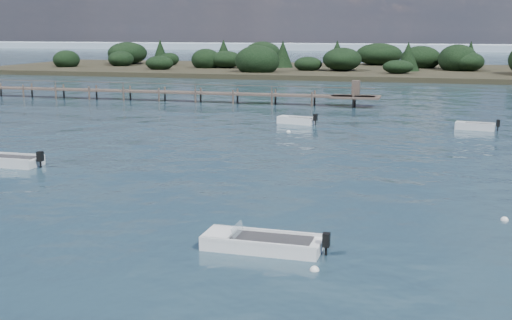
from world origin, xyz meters
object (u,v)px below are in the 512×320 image
(tender_far_grey_b, at_px, (475,128))
(jetty, at_px, (127,91))
(tender_far_white, at_px, (296,122))
(dinghy_mid_white_a, at_px, (262,245))
(dinghy_mid_grey, at_px, (5,162))

(tender_far_grey_b, height_order, jetty, jetty)
(tender_far_white, bearing_deg, dinghy_mid_white_a, -81.03)
(dinghy_mid_grey, height_order, jetty, jetty)
(tender_far_white, xyz_separation_m, jetty, (-22.21, 13.50, 0.82))
(tender_far_grey_b, distance_m, dinghy_mid_white_a, 33.11)
(dinghy_mid_white_a, bearing_deg, tender_far_white, 98.97)
(tender_far_grey_b, relative_size, dinghy_mid_grey, 0.72)
(dinghy_mid_white_a, height_order, dinghy_mid_grey, dinghy_mid_grey)
(tender_far_grey_b, distance_m, jetty, 38.94)
(tender_far_grey_b, relative_size, jetty, 0.05)
(tender_far_white, relative_size, jetty, 0.05)
(dinghy_mid_grey, distance_m, jetty, 35.61)
(dinghy_mid_grey, bearing_deg, jetty, 104.49)
(tender_far_white, bearing_deg, dinghy_mid_grey, -122.39)
(dinghy_mid_white_a, height_order, jetty, jetty)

